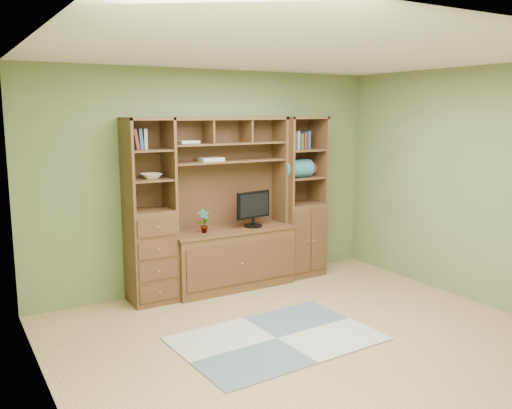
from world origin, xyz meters
TOP-DOWN VIEW (x-y plane):
  - room at (0.00, 0.00)m, footprint 4.60×4.10m
  - center_hutch at (0.12, 1.73)m, footprint 1.54×0.53m
  - left_tower at (-0.88, 1.77)m, footprint 0.50×0.45m
  - right_tower at (1.15, 1.77)m, footprint 0.55×0.45m
  - rug at (-0.24, 0.17)m, footprint 1.89×1.31m
  - monitor at (0.40, 1.70)m, footprint 0.52×0.30m
  - orchid at (-0.26, 1.70)m, footprint 0.15×0.10m
  - magazines at (-0.10, 1.82)m, footprint 0.27×0.20m
  - bowl at (-0.85, 1.77)m, footprint 0.23×0.23m
  - blanket_teal at (1.04, 1.73)m, footprint 0.39×0.23m
  - blanket_red at (1.23, 1.85)m, footprint 0.32×0.18m

SIDE VIEW (x-z plane):
  - rug at x=-0.24m, z-range 0.00..0.01m
  - orchid at x=-0.26m, z-range 0.73..1.01m
  - center_hutch at x=0.12m, z-range 0.00..2.05m
  - left_tower at x=-0.88m, z-range 0.00..2.05m
  - right_tower at x=1.15m, z-range 0.00..2.05m
  - monitor at x=0.40m, z-range 0.73..1.33m
  - room at x=0.00m, z-range -0.02..2.62m
  - blanket_red at x=1.23m, z-range 1.29..1.47m
  - blanket_teal at x=1.04m, z-range 1.29..1.52m
  - bowl at x=-0.85m, z-range 1.39..1.45m
  - magazines at x=-0.10m, z-range 1.54..1.58m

